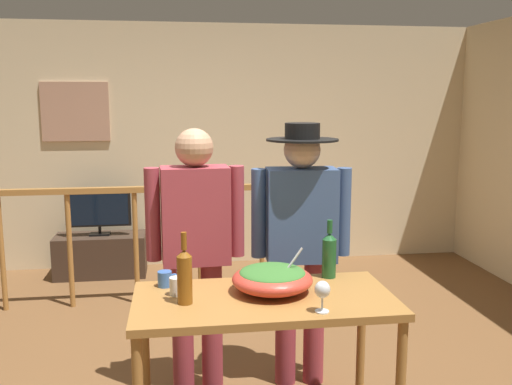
# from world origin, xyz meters

# --- Properties ---
(back_wall) EXTENTS (6.09, 0.10, 2.56)m
(back_wall) POSITION_xyz_m (0.00, 2.87, 1.28)
(back_wall) COLOR beige
(back_wall) RESTS_ON ground_plane
(framed_picture) EXTENTS (0.68, 0.03, 0.60)m
(framed_picture) POSITION_xyz_m (-1.22, 2.81, 1.65)
(framed_picture) COLOR tan
(stair_railing) EXTENTS (3.98, 0.10, 1.09)m
(stair_railing) POSITION_xyz_m (-0.32, 1.65, 0.69)
(stair_railing) COLOR #9E6B33
(stair_railing) RESTS_ON ground_plane
(tv_console) EXTENTS (0.90, 0.40, 0.42)m
(tv_console) POSITION_xyz_m (-0.99, 2.52, 0.21)
(tv_console) COLOR #38281E
(tv_console) RESTS_ON ground_plane
(flat_screen_tv) EXTENTS (0.64, 0.12, 0.45)m
(flat_screen_tv) POSITION_xyz_m (-0.99, 2.49, 0.68)
(flat_screen_tv) COLOR black
(flat_screen_tv) RESTS_ON tv_console
(serving_table) EXTENTS (1.33, 0.67, 0.80)m
(serving_table) POSITION_xyz_m (0.21, -0.51, 0.71)
(serving_table) COLOR #9E6B33
(serving_table) RESTS_ON ground_plane
(salad_bowl) EXTENTS (0.42, 0.42, 0.23)m
(salad_bowl) POSITION_xyz_m (0.27, -0.44, 0.87)
(salad_bowl) COLOR #CC3D2D
(salad_bowl) RESTS_ON serving_table
(wine_glass) EXTENTS (0.07, 0.07, 0.15)m
(wine_glass) POSITION_xyz_m (0.45, -0.75, 0.90)
(wine_glass) COLOR silver
(wine_glass) RESTS_ON serving_table
(wine_bottle_green) EXTENTS (0.08, 0.08, 0.33)m
(wine_bottle_green) POSITION_xyz_m (0.62, -0.24, 0.93)
(wine_bottle_green) COLOR #1E5628
(wine_bottle_green) RESTS_ON serving_table
(wine_bottle_amber) EXTENTS (0.08, 0.08, 0.36)m
(wine_bottle_amber) POSITION_xyz_m (-0.19, -0.54, 0.94)
(wine_bottle_amber) COLOR brown
(wine_bottle_amber) RESTS_ON serving_table
(mug_blue) EXTENTS (0.11, 0.08, 0.08)m
(mug_blue) POSITION_xyz_m (-0.29, -0.27, 0.84)
(mug_blue) COLOR #3866B2
(mug_blue) RESTS_ON serving_table
(mug_white) EXTENTS (0.11, 0.07, 0.09)m
(mug_white) POSITION_xyz_m (-0.23, -0.42, 0.84)
(mug_white) COLOR white
(mug_white) RESTS_ON serving_table
(person_standing_left) EXTENTS (0.59, 0.24, 1.62)m
(person_standing_left) POSITION_xyz_m (-0.11, 0.08, 0.96)
(person_standing_left) COLOR #9E3842
(person_standing_left) RESTS_ON ground_plane
(person_standing_right) EXTENTS (0.61, 0.43, 1.65)m
(person_standing_right) POSITION_xyz_m (0.53, 0.08, 0.99)
(person_standing_right) COLOR #9E3842
(person_standing_right) RESTS_ON ground_plane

